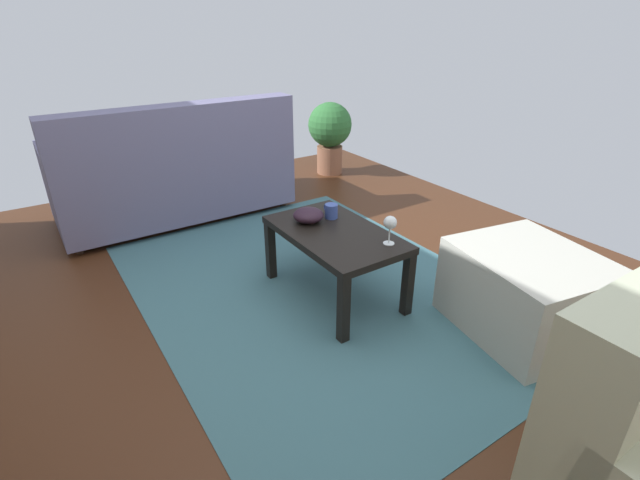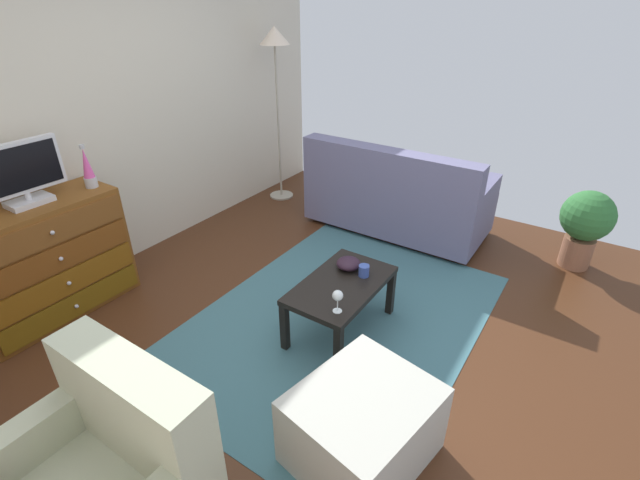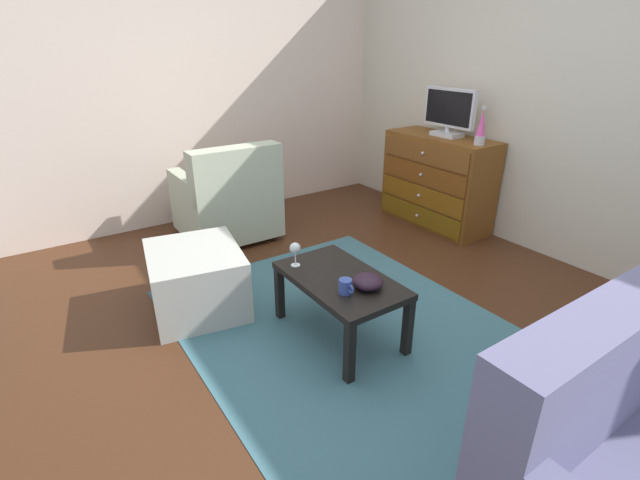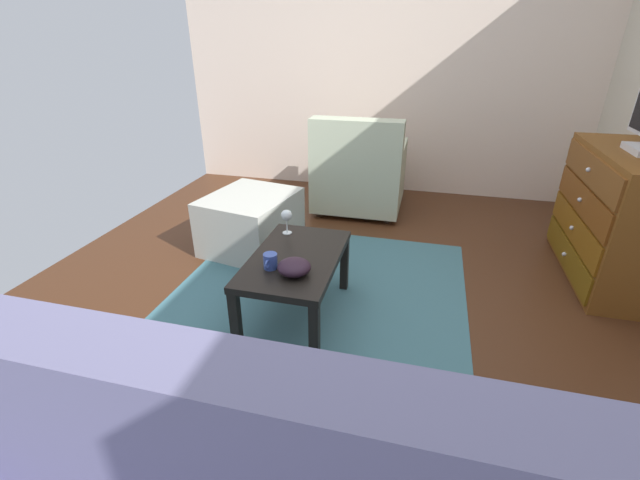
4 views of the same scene
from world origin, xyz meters
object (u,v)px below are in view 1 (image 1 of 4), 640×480
object	(u,v)px
potted_plant	(330,131)
wine_glass	(390,223)
mug	(331,211)
couch_large	(175,174)
ottoman	(526,293)
bowl_decorative	(308,215)
coffee_table	(335,240)

from	to	relation	value
potted_plant	wine_glass	bearing A→B (deg)	152.41
mug	potted_plant	xyz separation A→B (m)	(1.78, -1.22, -0.02)
couch_large	ottoman	xyz separation A→B (m)	(-2.49, -1.00, -0.14)
bowl_decorative	potted_plant	world-z (taller)	potted_plant
wine_glass	bowl_decorative	xyz separation A→B (m)	(0.48, 0.20, -0.08)
bowl_decorative	couch_large	xyz separation A→B (m)	(1.49, 0.32, -0.10)
mug	ottoman	xyz separation A→B (m)	(-0.98, -0.54, -0.24)
ottoman	potted_plant	distance (m)	2.85
wine_glass	mug	xyz separation A→B (m)	(0.45, 0.06, -0.07)
mug	potted_plant	world-z (taller)	potted_plant
ottoman	coffee_table	bearing A→B (deg)	37.65
coffee_table	couch_large	world-z (taller)	couch_large
wine_glass	bowl_decorative	world-z (taller)	wine_glass
couch_large	mug	bearing A→B (deg)	-163.14
ottoman	wine_glass	bearing A→B (deg)	42.56
wine_glass	mug	size ratio (longest dim) A/B	1.38
couch_large	potted_plant	size ratio (longest dim) A/B	2.47
mug	couch_large	xyz separation A→B (m)	(1.51, 0.46, -0.10)
mug	ottoman	size ratio (longest dim) A/B	0.16
wine_glass	mug	world-z (taller)	wine_glass
wine_glass	mug	distance (m)	0.46
potted_plant	couch_large	bearing A→B (deg)	99.05
mug	bowl_decorative	bearing A→B (deg)	80.37
bowl_decorative	coffee_table	bearing A→B (deg)	-164.01
couch_large	potted_plant	world-z (taller)	couch_large
coffee_table	mug	size ratio (longest dim) A/B	7.23
coffee_table	bowl_decorative	bearing A→B (deg)	15.99
bowl_decorative	mug	bearing A→B (deg)	-99.63
coffee_table	couch_large	bearing A→B (deg)	12.45
wine_glass	ottoman	bearing A→B (deg)	-137.44
potted_plant	coffee_table	bearing A→B (deg)	146.07
coffee_table	couch_large	size ratio (longest dim) A/B	0.46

